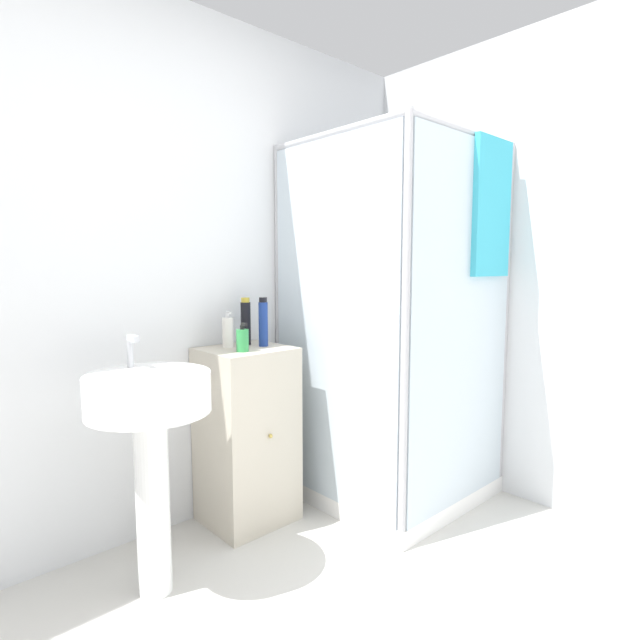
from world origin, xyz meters
TOP-DOWN VIEW (x-y plane):
  - wall_back at (0.00, 1.70)m, footprint 6.40×0.06m
  - shower_enclosure at (1.16, 1.13)m, footprint 0.92×0.95m
  - vanity_cabinet at (0.43, 1.48)m, footprint 0.41×0.39m
  - sink at (-0.17, 1.25)m, footprint 0.46×0.46m
  - soap_dispenser at (0.36, 1.40)m, footprint 0.06×0.06m
  - shampoo_bottle_tall_black at (0.49, 1.56)m, footprint 0.05×0.05m
  - shampoo_bottle_blue at (0.53, 1.47)m, footprint 0.05×0.05m
  - lotion_bottle_white at (0.38, 1.56)m, footprint 0.05×0.06m

SIDE VIEW (x-z plane):
  - vanity_cabinet at x=0.43m, z-range 0.00..0.88m
  - shower_enclosure at x=1.16m, z-range -0.45..1.48m
  - sink at x=-0.17m, z-range 0.18..1.18m
  - soap_dispenser at x=0.36m, z-range 0.86..1.00m
  - lotion_bottle_white at x=0.38m, z-range 0.86..1.04m
  - shampoo_bottle_tall_black at x=0.49m, z-range 0.87..1.11m
  - shampoo_bottle_blue at x=0.53m, z-range 0.87..1.12m
  - wall_back at x=0.00m, z-range 0.00..2.50m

